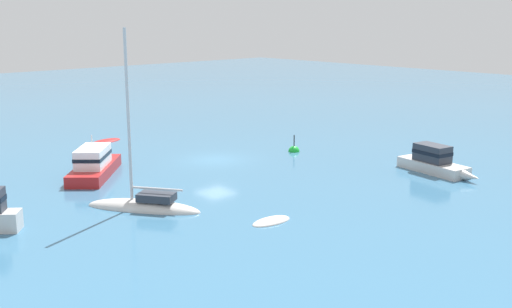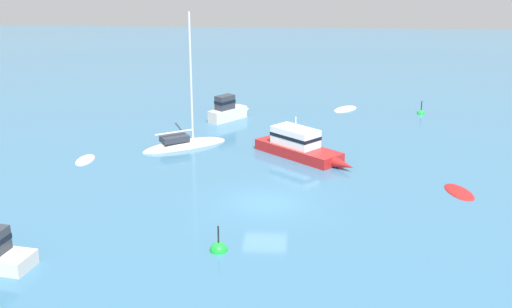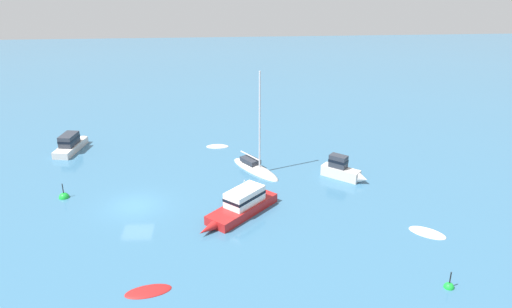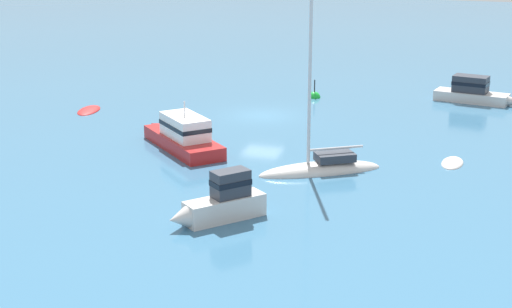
{
  "view_description": "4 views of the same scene",
  "coord_description": "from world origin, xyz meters",
  "px_view_note": "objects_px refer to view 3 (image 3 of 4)",
  "views": [
    {
      "loc": [
        -34.21,
        27.78,
        10.24
      ],
      "look_at": [
        -8.32,
        3.75,
        2.36
      ],
      "focal_mm": 43.69,
      "sensor_mm": 36.0,
      "label": 1
    },
    {
      "loc": [
        1.89,
        -34.47,
        14.2
      ],
      "look_at": [
        -0.73,
        2.86,
        1.99
      ],
      "focal_mm": 45.74,
      "sensor_mm": 36.0,
      "label": 2
    },
    {
      "loc": [
        38.22,
        7.21,
        20.1
      ],
      "look_at": [
        -6.23,
        10.37,
        1.73
      ],
      "focal_mm": 36.36,
      "sensor_mm": 36.0,
      "label": 3
    },
    {
      "loc": [
        -15.33,
        47.18,
        12.38
      ],
      "look_at": [
        -4.37,
        14.38,
        1.91
      ],
      "focal_mm": 54.92,
      "sensor_mm": 36.0,
      "label": 4
    }
  ],
  "objects_px": {
    "skiff": "(217,147)",
    "mooring_buoy": "(449,287)",
    "yacht": "(255,168)",
    "tender": "(427,233)",
    "launch": "(242,204)",
    "channel_buoy": "(64,197)",
    "dinghy": "(148,292)",
    "cabin_cruiser_1": "(343,170)",
    "cabin_cruiser": "(71,144)"
  },
  "relations": [
    {
      "from": "cabin_cruiser",
      "to": "launch",
      "type": "distance_m",
      "value": 22.45
    },
    {
      "from": "launch",
      "to": "mooring_buoy",
      "type": "distance_m",
      "value": 16.34
    },
    {
      "from": "yacht",
      "to": "launch",
      "type": "distance_m",
      "value": 8.53
    },
    {
      "from": "cabin_cruiser",
      "to": "yacht",
      "type": "bearing_deg",
      "value": -98.43
    },
    {
      "from": "skiff",
      "to": "cabin_cruiser",
      "type": "distance_m",
      "value": 15.12
    },
    {
      "from": "skiff",
      "to": "dinghy",
      "type": "bearing_deg",
      "value": -97.84
    },
    {
      "from": "skiff",
      "to": "yacht",
      "type": "height_order",
      "value": "yacht"
    },
    {
      "from": "dinghy",
      "to": "channel_buoy",
      "type": "relative_size",
      "value": 1.82
    },
    {
      "from": "skiff",
      "to": "channel_buoy",
      "type": "distance_m",
      "value": 16.88
    },
    {
      "from": "yacht",
      "to": "mooring_buoy",
      "type": "height_order",
      "value": "yacht"
    },
    {
      "from": "channel_buoy",
      "to": "mooring_buoy",
      "type": "distance_m",
      "value": 30.87
    },
    {
      "from": "yacht",
      "to": "mooring_buoy",
      "type": "relative_size",
      "value": 6.92
    },
    {
      "from": "yacht",
      "to": "cabin_cruiser_1",
      "type": "xyz_separation_m",
      "value": [
        2.45,
        7.83,
        0.66
      ]
    },
    {
      "from": "channel_buoy",
      "to": "tender",
      "type": "bearing_deg",
      "value": 74.71
    },
    {
      "from": "cabin_cruiser",
      "to": "dinghy",
      "type": "height_order",
      "value": "cabin_cruiser"
    },
    {
      "from": "tender",
      "to": "skiff",
      "type": "bearing_deg",
      "value": 169.4
    },
    {
      "from": "cabin_cruiser_1",
      "to": "yacht",
      "type": "bearing_deg",
      "value": -158.03
    },
    {
      "from": "dinghy",
      "to": "mooring_buoy",
      "type": "height_order",
      "value": "mooring_buoy"
    },
    {
      "from": "tender",
      "to": "mooring_buoy",
      "type": "xyz_separation_m",
      "value": [
        6.45,
        -1.11,
        0.01
      ]
    },
    {
      "from": "cabin_cruiser_1",
      "to": "mooring_buoy",
      "type": "distance_m",
      "value": 16.69
    },
    {
      "from": "cabin_cruiser_1",
      "to": "mooring_buoy",
      "type": "height_order",
      "value": "cabin_cruiser_1"
    },
    {
      "from": "skiff",
      "to": "launch",
      "type": "xyz_separation_m",
      "value": [
        14.56,
        1.91,
        0.79
      ]
    },
    {
      "from": "tender",
      "to": "dinghy",
      "type": "height_order",
      "value": "tender"
    },
    {
      "from": "yacht",
      "to": "dinghy",
      "type": "xyz_separation_m",
      "value": [
        17.92,
        -7.87,
        -0.16
      ]
    },
    {
      "from": "tender",
      "to": "channel_buoy",
      "type": "relative_size",
      "value": 1.75
    },
    {
      "from": "tender",
      "to": "cabin_cruiser_1",
      "type": "distance_m",
      "value": 10.8
    },
    {
      "from": "yacht",
      "to": "launch",
      "type": "height_order",
      "value": "yacht"
    },
    {
      "from": "yacht",
      "to": "mooring_buoy",
      "type": "xyz_separation_m",
      "value": [
        18.83,
        10.88,
        -0.15
      ]
    },
    {
      "from": "dinghy",
      "to": "mooring_buoy",
      "type": "relative_size",
      "value": 2.14
    },
    {
      "from": "tender",
      "to": "dinghy",
      "type": "distance_m",
      "value": 20.62
    },
    {
      "from": "yacht",
      "to": "tender",
      "type": "xyz_separation_m",
      "value": [
        12.38,
        11.99,
        -0.16
      ]
    },
    {
      "from": "skiff",
      "to": "channel_buoy",
      "type": "relative_size",
      "value": 1.38
    },
    {
      "from": "yacht",
      "to": "tender",
      "type": "height_order",
      "value": "yacht"
    },
    {
      "from": "skiff",
      "to": "mooring_buoy",
      "type": "height_order",
      "value": "mooring_buoy"
    },
    {
      "from": "channel_buoy",
      "to": "launch",
      "type": "bearing_deg",
      "value": 75.82
    },
    {
      "from": "channel_buoy",
      "to": "mooring_buoy",
      "type": "relative_size",
      "value": 1.18
    },
    {
      "from": "yacht",
      "to": "launch",
      "type": "xyz_separation_m",
      "value": [
        8.35,
        -1.63,
        0.62
      ]
    },
    {
      "from": "yacht",
      "to": "cabin_cruiser_1",
      "type": "bearing_deg",
      "value": 39.06
    },
    {
      "from": "dinghy",
      "to": "launch",
      "type": "distance_m",
      "value": 11.46
    },
    {
      "from": "tender",
      "to": "mooring_buoy",
      "type": "height_order",
      "value": "mooring_buoy"
    },
    {
      "from": "cabin_cruiser",
      "to": "channel_buoy",
      "type": "relative_size",
      "value": 3.64
    },
    {
      "from": "skiff",
      "to": "dinghy",
      "type": "height_order",
      "value": "skiff"
    },
    {
      "from": "cabin_cruiser",
      "to": "cabin_cruiser_1",
      "type": "relative_size",
      "value": 1.55
    },
    {
      "from": "tender",
      "to": "dinghy",
      "type": "relative_size",
      "value": 0.96
    },
    {
      "from": "cabin_cruiser",
      "to": "channel_buoy",
      "type": "bearing_deg",
      "value": -158.68
    },
    {
      "from": "cabin_cruiser_1",
      "to": "channel_buoy",
      "type": "bearing_deg",
      "value": -135.66
    },
    {
      "from": "yacht",
      "to": "cabin_cruiser_1",
      "type": "distance_m",
      "value": 8.23
    },
    {
      "from": "tender",
      "to": "mooring_buoy",
      "type": "bearing_deg",
      "value": -60.23
    },
    {
      "from": "launch",
      "to": "channel_buoy",
      "type": "height_order",
      "value": "launch"
    },
    {
      "from": "dinghy",
      "to": "yacht",
      "type": "bearing_deg",
      "value": 52.85
    }
  ]
}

